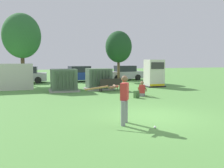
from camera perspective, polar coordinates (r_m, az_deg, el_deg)
The scene contains 14 objects.
ground_plane at distance 9.89m, azimuth 9.99°, elevation -7.64°, with size 96.00×96.00×0.00m, color #5B9947.
transformer_west at distance 17.53m, azimuth -11.54°, elevation 0.83°, with size 2.10×1.70×1.62m.
transformer_mid_west at distance 18.29m, azimuth -3.21°, elevation 1.14°, with size 2.10×1.70×1.62m.
generator_enclosure at distance 20.45m, azimuth 10.07°, elevation 2.54°, with size 1.60×1.40×2.30m.
park_bench at distance 17.31m, azimuth -0.37°, elevation 0.04°, with size 1.84×0.75×0.92m.
batter at distance 8.42m, azimuth 2.63°, elevation -3.16°, with size 1.47×1.10×1.74m.
sports_ball at distance 8.19m, azimuth 10.30°, elevation -10.19°, with size 0.09×0.09×0.09m, color white.
seated_spectator at distance 15.07m, azimuth 7.26°, elevation -1.49°, with size 0.68×0.78×0.96m.
backpack at distance 14.32m, azimuth 5.93°, elevation -2.51°, with size 0.38×0.35×0.44m.
tree_left at distance 22.99m, azimuth -20.91°, elevation 10.73°, with size 3.35×3.35×6.40m.
tree_center_left at distance 25.02m, azimuth 1.60°, elevation 8.89°, with size 2.75×2.75×5.26m.
parked_car_left_of_center at distance 24.95m, azimuth -20.19°, elevation 1.98°, with size 4.32×2.16×1.62m.
parked_car_right_of_center at distance 25.32m, azimuth -8.09°, elevation 2.33°, with size 4.37×2.27×1.62m.
parked_car_rightmost at distance 26.75m, azimuth 2.95°, elevation 2.57°, with size 4.38×2.31×1.62m.
Camera 1 is at (-4.61, -8.45, 2.30)m, focal length 38.01 mm.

